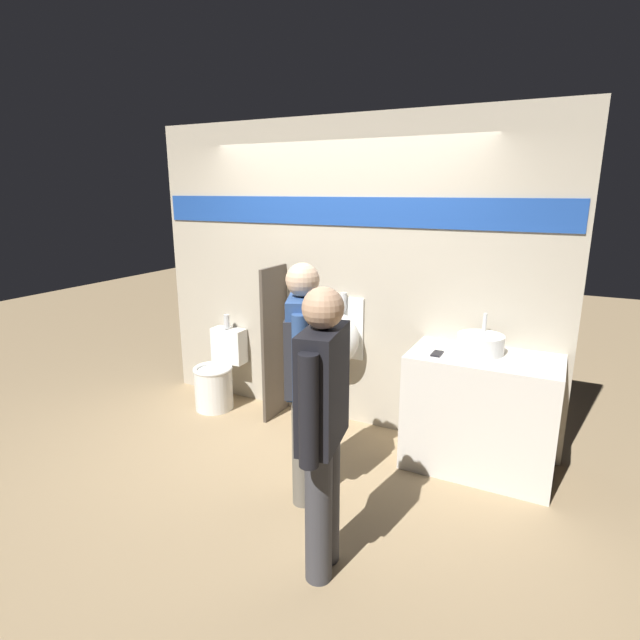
{
  "coord_description": "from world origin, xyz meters",
  "views": [
    {
      "loc": [
        1.81,
        -3.39,
        2.09
      ],
      "look_at": [
        0.0,
        0.17,
        1.05
      ],
      "focal_mm": 28.0,
      "sensor_mm": 36.0,
      "label": 1
    }
  ],
  "objects_px": {
    "cell_phone": "(437,354)",
    "toilet": "(218,376)",
    "person_in_vest": "(303,367)",
    "urinal_near_counter": "(339,338)",
    "person_with_lanyard": "(323,423)",
    "sink_basin": "(480,344)"
  },
  "relations": [
    {
      "from": "toilet",
      "to": "person_with_lanyard",
      "type": "distance_m",
      "value": 2.51
    },
    {
      "from": "sink_basin",
      "to": "person_with_lanyard",
      "type": "distance_m",
      "value": 1.66
    },
    {
      "from": "sink_basin",
      "to": "urinal_near_counter",
      "type": "relative_size",
      "value": 0.28
    },
    {
      "from": "sink_basin",
      "to": "urinal_near_counter",
      "type": "xyz_separation_m",
      "value": [
        -1.21,
        0.11,
        -0.15
      ]
    },
    {
      "from": "cell_phone",
      "to": "toilet",
      "type": "xyz_separation_m",
      "value": [
        -2.18,
        0.13,
        -0.61
      ]
    },
    {
      "from": "toilet",
      "to": "sink_basin",
      "type": "bearing_deg",
      "value": 1.27
    },
    {
      "from": "urinal_near_counter",
      "to": "person_in_vest",
      "type": "relative_size",
      "value": 0.74
    },
    {
      "from": "cell_phone",
      "to": "urinal_near_counter",
      "type": "distance_m",
      "value": 0.99
    },
    {
      "from": "urinal_near_counter",
      "to": "person_with_lanyard",
      "type": "xyz_separation_m",
      "value": [
        0.68,
        -1.68,
        0.08
      ]
    },
    {
      "from": "toilet",
      "to": "person_with_lanyard",
      "type": "bearing_deg",
      "value": -38.19
    },
    {
      "from": "person_in_vest",
      "to": "person_with_lanyard",
      "type": "bearing_deg",
      "value": -167.25
    },
    {
      "from": "cell_phone",
      "to": "toilet",
      "type": "bearing_deg",
      "value": 176.59
    },
    {
      "from": "urinal_near_counter",
      "to": "sink_basin",
      "type": "bearing_deg",
      "value": -5.37
    },
    {
      "from": "cell_phone",
      "to": "urinal_near_counter",
      "type": "relative_size",
      "value": 0.11
    },
    {
      "from": "urinal_near_counter",
      "to": "person_in_vest",
      "type": "distance_m",
      "value": 1.15
    },
    {
      "from": "cell_phone",
      "to": "person_in_vest",
      "type": "distance_m",
      "value": 1.07
    },
    {
      "from": "urinal_near_counter",
      "to": "toilet",
      "type": "bearing_deg",
      "value": -172.28
    },
    {
      "from": "cell_phone",
      "to": "person_with_lanyard",
      "type": "height_order",
      "value": "person_with_lanyard"
    },
    {
      "from": "person_in_vest",
      "to": "urinal_near_counter",
      "type": "bearing_deg",
      "value": -11.6
    },
    {
      "from": "person_in_vest",
      "to": "person_with_lanyard",
      "type": "relative_size",
      "value": 1.01
    },
    {
      "from": "person_with_lanyard",
      "to": "person_in_vest",
      "type": "bearing_deg",
      "value": 27.19
    },
    {
      "from": "urinal_near_counter",
      "to": "person_in_vest",
      "type": "bearing_deg",
      "value": -77.27
    }
  ]
}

